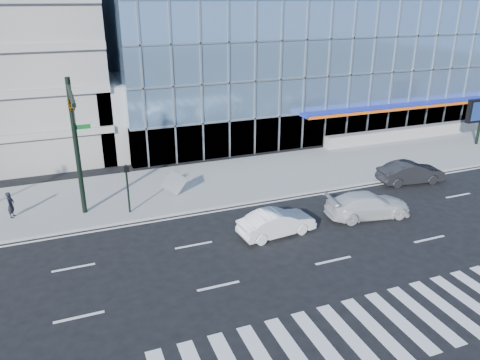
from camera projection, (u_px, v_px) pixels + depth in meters
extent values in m
plane|color=black|center=(295.00, 226.00, 26.56)|extent=(160.00, 160.00, 0.00)
cube|color=gray|center=(243.00, 178.00, 33.47)|extent=(120.00, 8.00, 0.15)
cube|color=#7BA3CD|center=(301.00, 42.00, 51.11)|extent=(42.00, 26.00, 15.00)
cube|color=gray|center=(132.00, 114.00, 39.02)|extent=(6.00, 8.00, 6.00)
cube|color=gray|center=(463.00, 126.00, 44.54)|extent=(30.00, 0.80, 1.00)
cylinder|color=black|center=(77.00, 148.00, 26.50)|extent=(0.28, 0.28, 8.00)
cylinder|color=black|center=(71.00, 94.00, 22.76)|extent=(0.18, 5.60, 0.18)
imported|color=black|center=(74.00, 112.00, 21.77)|extent=(0.18, 0.22, 1.10)
imported|color=black|center=(71.00, 103.00, 23.67)|extent=(0.48, 2.24, 0.90)
cube|color=#0C591E|center=(82.00, 127.00, 26.21)|extent=(0.90, 0.05, 0.25)
cylinder|color=black|center=(128.00, 189.00, 27.40)|extent=(0.12, 0.12, 3.00)
cube|color=black|center=(126.00, 169.00, 26.79)|extent=(0.30, 0.25, 0.35)
cylinder|color=black|center=(478.00, 133.00, 40.56)|extent=(0.24, 0.24, 2.00)
imported|color=silver|center=(368.00, 205.00, 27.50)|extent=(5.31, 2.73, 1.47)
imported|color=white|center=(277.00, 223.00, 25.38)|extent=(4.43, 1.92, 1.42)
imported|color=black|center=(411.00, 173.00, 32.48)|extent=(4.77, 2.19, 1.52)
imported|color=black|center=(11.00, 205.00, 27.05)|extent=(0.54, 0.66, 1.56)
cube|color=gray|center=(174.00, 183.00, 29.90)|extent=(1.82, 0.07, 1.82)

